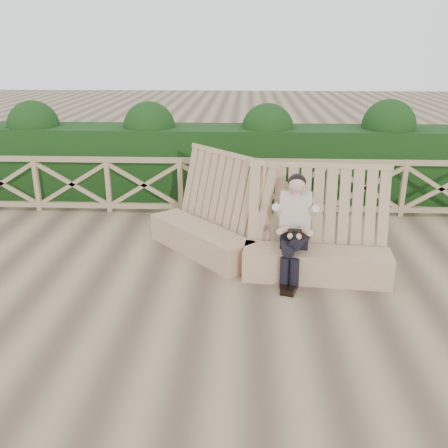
{
  "coord_description": "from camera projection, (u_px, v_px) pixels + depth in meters",
  "views": [
    {
      "loc": [
        0.58,
        -5.84,
        3.19
      ],
      "look_at": [
        0.29,
        0.4,
        0.9
      ],
      "focal_mm": 40.0,
      "sensor_mm": 36.0,
      "label": 1
    }
  ],
  "objects": [
    {
      "name": "ground",
      "position": [
        201.0,
        298.0,
        6.6
      ],
      "size": [
        60.0,
        60.0,
        0.0
      ],
      "primitive_type": "plane",
      "color": "brown",
      "rests_on": "ground"
    },
    {
      "name": "guardrail",
      "position": [
        217.0,
        186.0,
        9.7
      ],
      "size": [
        10.1,
        0.09,
        1.1
      ],
      "color": "#907353",
      "rests_on": "ground"
    },
    {
      "name": "bench",
      "position": [
        257.0,
        239.0,
        7.5
      ],
      "size": [
        3.67,
        2.29,
        1.57
      ],
      "rotation": [
        0.0,
        0.0,
        -0.42
      ],
      "color": "#9A7658",
      "rests_on": "ground"
    },
    {
      "name": "woman",
      "position": [
        294.0,
        225.0,
        6.94
      ],
      "size": [
        0.47,
        0.96,
        1.5
      ],
      "rotation": [
        0.0,
        0.0,
        -0.1
      ],
      "color": "black",
      "rests_on": "ground"
    },
    {
      "name": "hedge",
      "position": [
        220.0,
        162.0,
        10.75
      ],
      "size": [
        12.0,
        1.2,
        1.5
      ],
      "primitive_type": "cube",
      "color": "black",
      "rests_on": "ground"
    }
  ]
}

